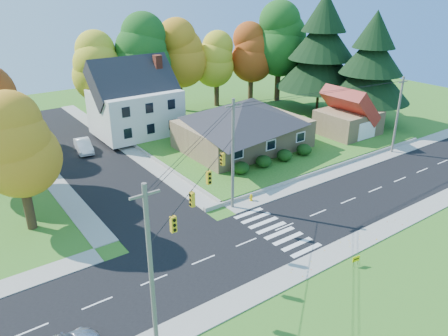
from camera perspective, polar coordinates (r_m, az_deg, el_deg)
name	(u,v)px	position (r m, az deg, el deg)	size (l,w,h in m)	color
ground	(284,227)	(36.77, 7.89, -7.63)	(120.00, 120.00, 0.00)	#3D7923
road_main	(284,227)	(36.76, 7.89, -7.62)	(90.00, 8.00, 0.02)	black
road_cross	(83,154)	(53.90, -17.97, 1.78)	(8.00, 44.00, 0.02)	black
sidewalk_north	(247,203)	(40.00, 3.02, -4.63)	(90.00, 2.00, 0.08)	#9C9A90
sidewalk_south	(331,255)	(33.92, 13.74, -10.98)	(90.00, 2.00, 0.08)	#9C9A90
lawn	(249,130)	(58.94, 3.30, 4.99)	(30.00, 30.00, 0.50)	#3D7923
ranch_house	(243,124)	(51.32, 2.49, 5.73)	(14.60, 10.60, 5.40)	tan
colonial_house	(135,102)	(56.97, -11.50, 8.45)	(10.40, 8.40, 9.60)	silver
garage	(349,116)	(58.28, 15.98, 6.57)	(7.30, 6.30, 4.60)	tan
hedge_row	(274,158)	(47.29, 6.57, 1.28)	(10.70, 1.70, 1.27)	#163A10
traffic_infrastructure	(275,165)	(35.22, 6.68, 0.40)	(38.10, 10.66, 10.00)	#666059
tree_lot_0	(99,67)	(60.89, -16.00, 12.58)	(6.72, 6.72, 12.51)	#3F2A19
tree_lot_1	(143,54)	(62.04, -10.47, 14.49)	(7.84, 7.84, 14.60)	#3F2A19
tree_lot_2	(178,54)	(65.76, -5.97, 14.64)	(7.28, 7.28, 13.56)	#3F2A19
tree_lot_3	(216,60)	(68.28, -1.00, 13.97)	(6.16, 6.16, 11.47)	#3F2A19
tree_lot_4	(251,53)	(70.94, 3.60, 14.82)	(6.72, 6.72, 12.51)	#3F2A19
tree_lot_5	(280,39)	(71.77, 7.28, 16.37)	(8.40, 8.40, 15.64)	#3F2A19
conifer_east_a	(322,50)	(66.99, 12.65, 14.76)	(12.80, 12.80, 16.96)	#3F2A19
conifer_east_b	(371,66)	(62.94, 18.66, 12.56)	(11.20, 11.20, 14.84)	#3F2A19
tree_west_0	(16,146)	(36.76, -25.49, 2.56)	(6.16, 6.16, 11.47)	#3F2A19
white_car	(84,146)	(54.22, -17.87, 2.78)	(1.59, 4.56, 1.50)	silver
fire_hydrant	(251,198)	(40.34, 3.57, -3.92)	(0.40, 0.31, 0.71)	#DFAE06
yard_sign	(356,259)	(33.00, 16.87, -11.33)	(0.63, 0.14, 0.79)	black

